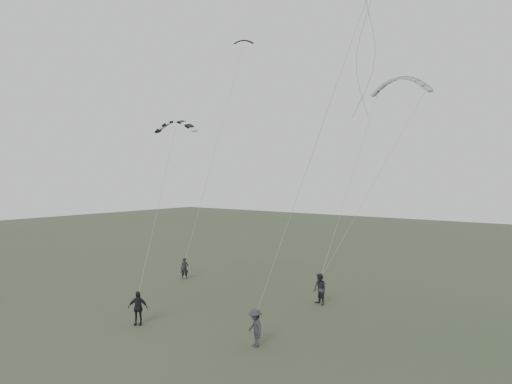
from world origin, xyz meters
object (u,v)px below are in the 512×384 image
Objects in this scene: flyer_center at (138,308)px; kite_striped at (176,121)px; kite_dark_small at (244,41)px; flyer_left at (185,269)px; flyer_right at (320,289)px; flyer_far at (255,328)px; kite_pale_large at (401,78)px.

kite_striped reaches higher than flyer_center.
flyer_left is at bearing -136.86° from kite_dark_small.
flyer_right reaches higher than flyer_far.
kite_striped reaches higher than flyer_far.
flyer_left is at bearing 108.08° from kite_striped.
kite_dark_small is at bearing 158.12° from flyer_far.
flyer_left is 21.05m from kite_pale_large.
flyer_left is 12.23m from flyer_right.
kite_striped is (-11.27, 5.69, 10.92)m from flyer_far.
flyer_right is 21.87m from kite_dark_small.
kite_striped is at bearing -115.02° from kite_dark_small.
flyer_far is (1.38, -8.48, -0.08)m from flyer_right.
flyer_center is 13.50m from kite_striped.
flyer_right is at bearing -42.60° from flyer_left.
kite_pale_large is at bearing 10.40° from kite_striped.
flyer_far is (7.14, 1.12, -0.02)m from flyer_center.
flyer_far is at bearing -74.04° from flyer_left.
flyer_far is 1.11× the size of kite_dark_small.
kite_pale_large is at bearing -25.58° from flyer_left.
flyer_center is 21.58m from kite_pale_large.
kite_dark_small is (-10.58, 5.62, 18.29)m from flyer_right.
flyer_center is at bearing -102.16° from kite_dark_small.
kite_striped is (-9.89, -2.79, 10.84)m from flyer_right.
kite_dark_small reaches higher than flyer_right.
flyer_right is at bearing -131.17° from kite_pale_large.
flyer_right is 14.56m from kite_pale_large.
kite_dark_small is (-4.82, 15.22, 18.35)m from flyer_center.
kite_pale_large is (13.85, -0.99, -4.88)m from kite_dark_small.
flyer_right is at bearing -3.28° from kite_striped.
flyer_far is 16.69m from kite_striped.
flyer_center is at bearing -143.25° from flyer_far.
flyer_center is 1.14× the size of kite_dark_small.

